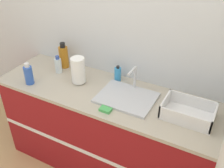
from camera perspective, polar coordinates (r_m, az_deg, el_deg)
name	(u,v)px	position (r m, az deg, el deg)	size (l,w,h in m)	color
wall_back	(124,34)	(2.30, 2.56, 10.89)	(4.34, 0.06, 2.60)	silver
counter_cabinet	(106,131)	(2.51, -1.31, -10.13)	(1.96, 0.63, 0.90)	maroon
sink	(127,96)	(2.15, 3.24, -2.70)	(0.46, 0.36, 0.23)	silver
paper_towel_roll	(78,70)	(2.31, -7.38, 2.96)	(0.12, 0.12, 0.24)	#4C4C51
dish_rack	(188,113)	(2.02, 16.20, -6.02)	(0.37, 0.26, 0.11)	white
bottle_clear	(58,65)	(2.53, -11.62, 4.06)	(0.06, 0.06, 0.17)	silver
bottle_amber	(64,56)	(2.59, -10.47, 5.92)	(0.09, 0.09, 0.26)	#B26B19
bottle_blue	(29,75)	(2.41, -17.69, 1.95)	(0.08, 0.08, 0.20)	#2D56B7
soap_dispenser	(118,74)	(2.35, 1.26, 2.19)	(0.06, 0.06, 0.15)	#338CCC
sponge	(105,110)	(2.01, -1.43, -5.57)	(0.09, 0.06, 0.02)	#4CB259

